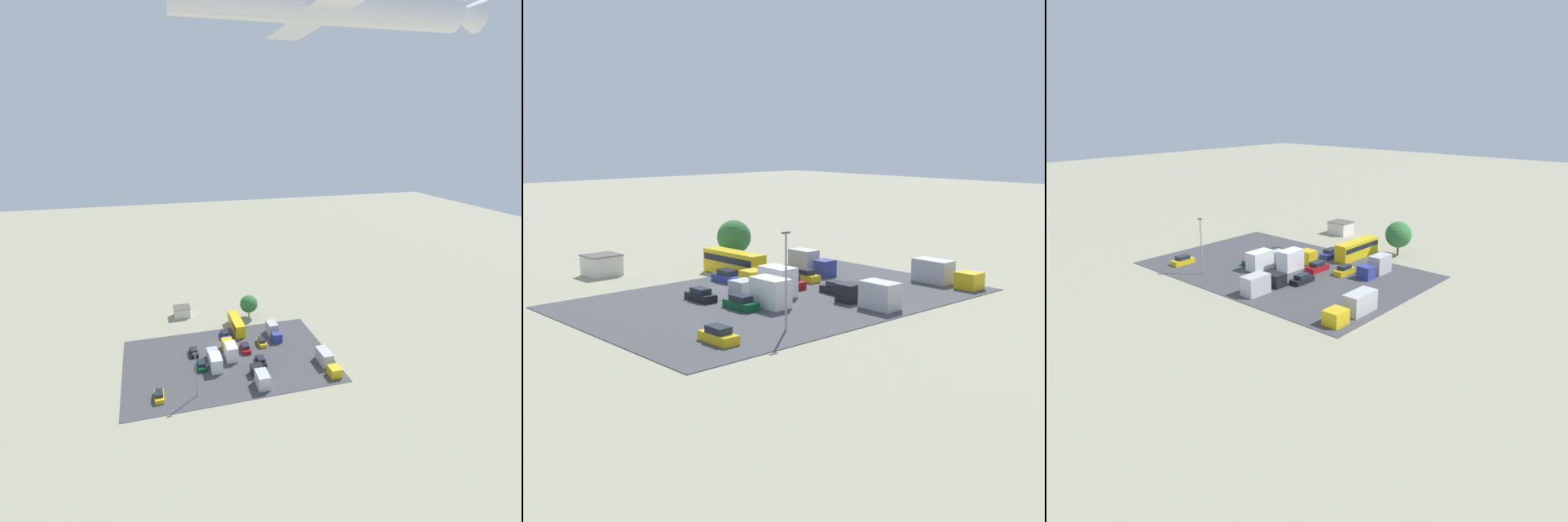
{
  "view_description": "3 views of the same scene",
  "coord_description": "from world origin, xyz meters",
  "views": [
    {
      "loc": [
        15.43,
        89.22,
        51.31
      ],
      "look_at": [
        -3.43,
        23.32,
        28.59
      ],
      "focal_mm": 28.0,
      "sensor_mm": 36.0,
      "label": 1
    },
    {
      "loc": [
        55.06,
        69.78,
        19.06
      ],
      "look_at": [
        0.04,
        9.74,
        4.59
      ],
      "focal_mm": 50.0,
      "sensor_mm": 36.0,
      "label": 2
    },
    {
      "loc": [
        -58.16,
        69.25,
        27.9
      ],
      "look_at": [
        -3.76,
        7.02,
        2.04
      ],
      "focal_mm": 35.0,
      "sensor_mm": 36.0,
      "label": 3
    }
  ],
  "objects": [
    {
      "name": "parked_car_3",
      "position": [
        -9.21,
        3.7,
        0.72
      ],
      "size": [
        1.71,
        4.05,
        1.55
      ],
      "rotation": [
        0.0,
        0.0,
        3.14
      ],
      "color": "gold",
      "rests_on": "ground"
    },
    {
      "name": "parking_lot_surface",
      "position": [
        0.0,
        8.52,
        0.04
      ],
      "size": [
        47.0,
        30.69,
        0.08
      ],
      "color": "#424247",
      "rests_on": "ground"
    },
    {
      "name": "parked_car_4",
      "position": [
        6.51,
        9.85,
        0.72
      ],
      "size": [
        1.84,
        4.26,
        1.53
      ],
      "color": "#0C4723",
      "rests_on": "ground"
    },
    {
      "name": "tree_near_shed",
      "position": [
        -10.02,
        -11.99,
        4.06
      ],
      "size": [
        4.95,
        4.95,
        6.55
      ],
      "color": "brown",
      "rests_on": "ground"
    },
    {
      "name": "parked_car_5",
      "position": [
        7.42,
        3.68,
        0.7
      ],
      "size": [
        1.71,
        4.11,
        1.48
      ],
      "color": "black",
      "rests_on": "ground"
    },
    {
      "name": "parked_car_6",
      "position": [
        -4.65,
        5.44,
        0.77
      ],
      "size": [
        1.98,
        4.37,
        1.65
      ],
      "color": "maroon",
      "rests_on": "ground"
    },
    {
      "name": "parked_truck_3",
      "position": [
        -20.75,
        16.9,
        1.43
      ],
      "size": [
        2.49,
        9.39,
        2.94
      ],
      "color": "gold",
      "rests_on": "ground"
    },
    {
      "name": "ground_plane",
      "position": [
        0.0,
        0.0,
        0.0
      ],
      "size": [
        400.0,
        400.0,
        0.0
      ],
      "primitive_type": "plane",
      "color": "gray"
    },
    {
      "name": "parked_car_1",
      "position": [
        -1.31,
        -2.48,
        0.76
      ],
      "size": [
        1.93,
        4.47,
        1.63
      ],
      "rotation": [
        0.0,
        0.0,
        3.14
      ],
      "color": "navy",
      "rests_on": "ground"
    },
    {
      "name": "bus",
      "position": [
        -4.99,
        -5.72,
        1.8
      ],
      "size": [
        2.54,
        10.47,
        3.2
      ],
      "color": "gold",
      "rests_on": "ground"
    },
    {
      "name": "parked_truck_4",
      "position": [
        -4.74,
        18.76,
        1.45
      ],
      "size": [
        2.48,
        7.74,
        3.0
      ],
      "rotation": [
        0.0,
        0.0,
        3.14
      ],
      "color": "black",
      "rests_on": "ground"
    },
    {
      "name": "airplane",
      "position": [
        -8.42,
        38.16,
        64.96
      ],
      "size": [
        40.18,
        33.0,
        9.66
      ],
      "rotation": [
        0.0,
        0.0,
        1.54
      ],
      "color": "white"
    },
    {
      "name": "parked_truck_1",
      "position": [
        3.49,
        9.95,
        1.56
      ],
      "size": [
        2.5,
        8.22,
        3.24
      ],
      "rotation": [
        0.0,
        0.0,
        3.14
      ],
      "color": "#ADB2B7",
      "rests_on": "ground"
    },
    {
      "name": "shed_building",
      "position": [
        8.15,
        -17.86,
        1.42
      ],
      "size": [
        4.66,
        4.11,
        2.83
      ],
      "color": "silver",
      "rests_on": "ground"
    },
    {
      "name": "parked_car_2",
      "position": [
        -6.75,
        11.69,
        0.69
      ],
      "size": [
        1.82,
        4.18,
        1.47
      ],
      "rotation": [
        0.0,
        0.0,
        3.14
      ],
      "color": "black",
      "rests_on": "ground"
    },
    {
      "name": "parked_truck_2",
      "position": [
        -0.68,
        6.61,
        1.68
      ],
      "size": [
        2.56,
        7.94,
        3.5
      ],
      "rotation": [
        0.0,
        0.0,
        3.14
      ],
      "color": "gold",
      "rests_on": "ground"
    },
    {
      "name": "parked_truck_0",
      "position": [
        -13.33,
        0.31,
        1.51
      ],
      "size": [
        2.35,
        7.08,
        3.12
      ],
      "color": "navy",
      "rests_on": "ground"
    },
    {
      "name": "parked_car_0",
      "position": [
        16.08,
        18.34,
        0.72
      ],
      "size": [
        1.81,
        4.09,
        1.53
      ],
      "rotation": [
        0.0,
        0.0,
        3.14
      ],
      "color": "gold",
      "rests_on": "ground"
    },
    {
      "name": "light_pole_lot_centre",
      "position": [
        8.73,
        19.5,
        5.35
      ],
      "size": [
        0.9,
        0.28,
        9.67
      ],
      "color": "gray",
      "rests_on": "ground"
    }
  ]
}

